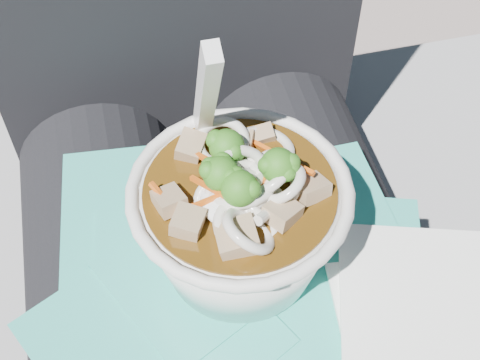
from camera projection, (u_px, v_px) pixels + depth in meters
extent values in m
cube|color=gray|center=(214.00, 341.00, 0.89)|extent=(1.01, 0.51, 0.46)
cylinder|color=black|center=(346.00, 318.00, 0.57)|extent=(0.16, 0.48, 0.16)
cube|color=#2AAF9E|center=(292.00, 315.00, 0.49)|extent=(0.24, 0.25, 0.00)
cube|color=#2AAF9E|center=(310.00, 273.00, 0.51)|extent=(0.21, 0.20, 0.00)
cube|color=#2AAF9E|center=(251.00, 322.00, 0.48)|extent=(0.17, 0.17, 0.00)
cube|color=#2AAF9E|center=(311.00, 241.00, 0.52)|extent=(0.15, 0.18, 0.00)
cube|color=#2AAF9E|center=(162.00, 221.00, 0.53)|extent=(0.17, 0.17, 0.00)
cube|color=#2AAF9E|center=(230.00, 289.00, 0.49)|extent=(0.21, 0.19, 0.00)
cube|color=#2AAF9E|center=(153.00, 334.00, 0.47)|extent=(0.20, 0.19, 0.00)
cube|color=#2AAF9E|center=(200.00, 269.00, 0.50)|extent=(0.16, 0.16, 0.00)
cube|color=white|center=(439.00, 338.00, 0.46)|extent=(0.15, 0.15, 0.00)
cube|color=white|center=(427.00, 301.00, 0.47)|extent=(0.15, 0.15, 0.00)
torus|color=white|center=(240.00, 191.00, 0.44)|extent=(0.15, 0.15, 0.01)
cylinder|color=#402709|center=(240.00, 194.00, 0.44)|extent=(0.13, 0.13, 0.01)
torus|color=silver|center=(283.00, 184.00, 0.43)|extent=(0.04, 0.05, 0.03)
torus|color=silver|center=(240.00, 185.00, 0.43)|extent=(0.07, 0.07, 0.02)
torus|color=silver|center=(222.00, 142.00, 0.45)|extent=(0.05, 0.05, 0.02)
torus|color=silver|center=(231.00, 190.00, 0.44)|extent=(0.06, 0.05, 0.05)
torus|color=silver|center=(244.00, 179.00, 0.44)|extent=(0.03, 0.03, 0.03)
torus|color=silver|center=(242.00, 184.00, 0.44)|extent=(0.05, 0.05, 0.01)
torus|color=silver|center=(266.00, 147.00, 0.45)|extent=(0.05, 0.05, 0.02)
torus|color=silver|center=(240.00, 190.00, 0.44)|extent=(0.05, 0.05, 0.04)
torus|color=silver|center=(248.00, 184.00, 0.43)|extent=(0.05, 0.06, 0.03)
torus|color=silver|center=(249.00, 231.00, 0.41)|extent=(0.05, 0.05, 0.04)
torus|color=silver|center=(277.00, 186.00, 0.43)|extent=(0.04, 0.04, 0.02)
torus|color=silver|center=(242.00, 178.00, 0.43)|extent=(0.06, 0.04, 0.05)
torus|color=silver|center=(221.00, 203.00, 0.43)|extent=(0.04, 0.04, 0.03)
torus|color=silver|center=(264.00, 201.00, 0.43)|extent=(0.04, 0.04, 0.02)
torus|color=silver|center=(246.00, 225.00, 0.42)|extent=(0.06, 0.06, 0.02)
torus|color=silver|center=(232.00, 199.00, 0.43)|extent=(0.05, 0.05, 0.03)
torus|color=silver|center=(266.00, 172.00, 0.43)|extent=(0.04, 0.05, 0.04)
cylinder|color=silver|center=(266.00, 180.00, 0.43)|extent=(0.02, 0.03, 0.02)
cylinder|color=silver|center=(259.00, 176.00, 0.44)|extent=(0.03, 0.01, 0.02)
cylinder|color=silver|center=(268.00, 212.00, 0.42)|extent=(0.03, 0.02, 0.02)
cylinder|color=silver|center=(215.00, 188.00, 0.43)|extent=(0.02, 0.03, 0.01)
cylinder|color=#7CAC53|center=(278.00, 177.00, 0.44)|extent=(0.01, 0.01, 0.01)
sphere|color=#206016|center=(278.00, 166.00, 0.43)|extent=(0.02, 0.02, 0.02)
sphere|color=#206016|center=(291.00, 166.00, 0.42)|extent=(0.01, 0.01, 0.01)
sphere|color=#206016|center=(267.00, 165.00, 0.42)|extent=(0.01, 0.01, 0.01)
sphere|color=#206016|center=(291.00, 162.00, 0.42)|extent=(0.01, 0.01, 0.01)
sphere|color=#206016|center=(287.00, 173.00, 0.42)|extent=(0.01, 0.01, 0.01)
cylinder|color=#7CAC53|center=(227.00, 158.00, 0.45)|extent=(0.01, 0.01, 0.01)
sphere|color=#206016|center=(227.00, 147.00, 0.44)|extent=(0.02, 0.02, 0.02)
sphere|color=#206016|center=(234.00, 152.00, 0.43)|extent=(0.01, 0.01, 0.01)
sphere|color=#206016|center=(236.00, 152.00, 0.43)|extent=(0.01, 0.01, 0.01)
sphere|color=#206016|center=(216.00, 138.00, 0.44)|extent=(0.01, 0.01, 0.01)
sphere|color=#206016|center=(215.00, 141.00, 0.43)|extent=(0.01, 0.01, 0.01)
cylinder|color=#7CAC53|center=(221.00, 186.00, 0.43)|extent=(0.01, 0.01, 0.01)
sphere|color=#206016|center=(221.00, 174.00, 0.42)|extent=(0.02, 0.02, 0.02)
sphere|color=#206016|center=(210.00, 166.00, 0.42)|extent=(0.01, 0.01, 0.01)
sphere|color=#206016|center=(213.00, 166.00, 0.43)|extent=(0.01, 0.01, 0.01)
sphere|color=#206016|center=(223.00, 161.00, 0.42)|extent=(0.01, 0.01, 0.01)
sphere|color=#206016|center=(208.00, 170.00, 0.42)|extent=(0.01, 0.01, 0.01)
cylinder|color=#7CAC53|center=(240.00, 200.00, 0.42)|extent=(0.01, 0.01, 0.01)
sphere|color=#206016|center=(240.00, 189.00, 0.41)|extent=(0.02, 0.02, 0.02)
sphere|color=#206016|center=(231.00, 177.00, 0.42)|extent=(0.01, 0.01, 0.01)
sphere|color=#206016|center=(252.00, 189.00, 0.41)|extent=(0.01, 0.01, 0.01)
sphere|color=#206016|center=(236.00, 175.00, 0.42)|extent=(0.01, 0.01, 0.01)
sphere|color=#206016|center=(252.00, 190.00, 0.41)|extent=(0.01, 0.01, 0.01)
cube|color=#DC5912|center=(263.00, 180.00, 0.43)|extent=(0.05, 0.02, 0.01)
cube|color=#DC5912|center=(209.00, 188.00, 0.42)|extent=(0.02, 0.03, 0.01)
cube|color=#DC5912|center=(199.00, 156.00, 0.44)|extent=(0.02, 0.03, 0.01)
cube|color=#DC5912|center=(168.00, 203.00, 0.42)|extent=(0.02, 0.03, 0.01)
cube|color=#DC5912|center=(283.00, 158.00, 0.44)|extent=(0.03, 0.05, 0.01)
cube|color=#DC5912|center=(223.00, 195.00, 0.42)|extent=(0.05, 0.01, 0.01)
cube|color=#947353|center=(311.00, 189.00, 0.43)|extent=(0.03, 0.03, 0.02)
cube|color=#947353|center=(262.00, 135.00, 0.46)|extent=(0.02, 0.01, 0.01)
cube|color=#947353|center=(240.00, 144.00, 0.46)|extent=(0.02, 0.02, 0.01)
cube|color=#947353|center=(191.00, 146.00, 0.45)|extent=(0.03, 0.03, 0.02)
cube|color=#947353|center=(169.00, 201.00, 0.43)|extent=(0.02, 0.03, 0.02)
cube|color=#947353|center=(188.00, 222.00, 0.41)|extent=(0.03, 0.03, 0.01)
cube|color=#947353|center=(238.00, 239.00, 0.41)|extent=(0.03, 0.02, 0.02)
cube|color=#947353|center=(282.00, 212.00, 0.42)|extent=(0.03, 0.03, 0.02)
ellipsoid|color=white|center=(224.00, 201.00, 0.43)|extent=(0.03, 0.04, 0.01)
cube|color=white|center=(206.00, 96.00, 0.41)|extent=(0.01, 0.07, 0.12)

